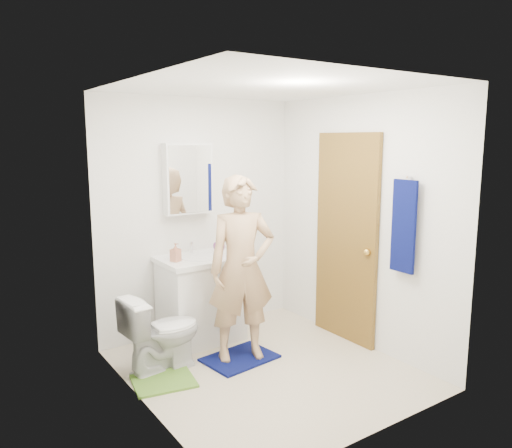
{
  "coord_description": "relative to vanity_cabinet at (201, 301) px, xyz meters",
  "views": [
    {
      "loc": [
        -2.38,
        -3.32,
        1.98
      ],
      "look_at": [
        0.06,
        0.25,
        1.25
      ],
      "focal_mm": 35.0,
      "sensor_mm": 36.0,
      "label": 1
    }
  ],
  "objects": [
    {
      "name": "countertop",
      "position": [
        0.0,
        0.0,
        0.43
      ],
      "size": [
        0.79,
        0.59,
        0.05
      ],
      "primitive_type": "cube",
      "color": "white",
      "rests_on": "vanity_cabinet"
    },
    {
      "name": "bath_mat",
      "position": [
        0.06,
        -0.61,
        -0.39
      ],
      "size": [
        0.68,
        0.52,
        0.02
      ],
      "primitive_type": "cube",
      "rotation": [
        0.0,
        0.0,
        0.12
      ],
      "color": "#080F51",
      "rests_on": "floor"
    },
    {
      "name": "faucet",
      "position": [
        0.0,
        0.18,
        0.51
      ],
      "size": [
        0.03,
        0.03,
        0.12
      ],
      "primitive_type": "cylinder",
      "color": "silver",
      "rests_on": "countertop"
    },
    {
      "name": "wall_left",
      "position": [
        -0.96,
        -0.91,
        0.8
      ],
      "size": [
        0.02,
        2.4,
        2.4
      ],
      "primitive_type": "cube",
      "color": "white",
      "rests_on": "ground"
    },
    {
      "name": "vanity_cabinet",
      "position": [
        0.0,
        0.0,
        0.0
      ],
      "size": [
        0.75,
        0.55,
        0.8
      ],
      "primitive_type": "cube",
      "color": "white",
      "rests_on": "floor"
    },
    {
      "name": "medicine_cabinet",
      "position": [
        0.0,
        0.22,
        1.2
      ],
      "size": [
        0.5,
        0.12,
        0.7
      ],
      "primitive_type": "cube",
      "color": "white",
      "rests_on": "wall_back"
    },
    {
      "name": "toilet",
      "position": [
        -0.6,
        -0.41,
        -0.06
      ],
      "size": [
        0.71,
        0.44,
        0.69
      ],
      "primitive_type": "imported",
      "rotation": [
        0.0,
        0.0,
        1.66
      ],
      "color": "white",
      "rests_on": "floor"
    },
    {
      "name": "toothbrush_cup",
      "position": [
        0.26,
        0.08,
        0.5
      ],
      "size": [
        0.14,
        0.14,
        0.09
      ],
      "primitive_type": "imported",
      "rotation": [
        0.0,
        0.0,
        0.23
      ],
      "color": "#873D85",
      "rests_on": "countertop"
    },
    {
      "name": "wall_front",
      "position": [
        0.15,
        -2.12,
        0.8
      ],
      "size": [
        2.2,
        0.02,
        2.4
      ],
      "primitive_type": "cube",
      "color": "white",
      "rests_on": "ground"
    },
    {
      "name": "floor",
      "position": [
        0.15,
        -0.91,
        -0.41
      ],
      "size": [
        2.2,
        2.4,
        0.02
      ],
      "primitive_type": "cube",
      "color": "beige",
      "rests_on": "ground"
    },
    {
      "name": "ceiling",
      "position": [
        0.15,
        -0.91,
        2.01
      ],
      "size": [
        2.2,
        2.4,
        0.02
      ],
      "primitive_type": "cube",
      "color": "white",
      "rests_on": "ground"
    },
    {
      "name": "green_rug",
      "position": [
        -0.69,
        -0.63,
        -0.39
      ],
      "size": [
        0.56,
        0.5,
        0.02
      ],
      "primitive_type": "cube",
      "rotation": [
        0.0,
        0.0,
        -0.19
      ],
      "color": "#649933",
      "rests_on": "floor"
    },
    {
      "name": "towel",
      "position": [
        1.18,
        -1.48,
        0.85
      ],
      "size": [
        0.03,
        0.24,
        0.8
      ],
      "primitive_type": "cube",
      "color": "#080F51",
      "rests_on": "wall_right"
    },
    {
      "name": "mirror_panel",
      "position": [
        0.0,
        0.16,
        1.2
      ],
      "size": [
        0.46,
        0.01,
        0.66
      ],
      "primitive_type": "cube",
      "color": "white",
      "rests_on": "wall_back"
    },
    {
      "name": "sink_basin",
      "position": [
        0.0,
        0.0,
        0.44
      ],
      "size": [
        0.4,
        0.4,
        0.03
      ],
      "primitive_type": "cylinder",
      "color": "white",
      "rests_on": "countertop"
    },
    {
      "name": "man",
      "position": [
        0.09,
        -0.61,
        0.45
      ],
      "size": [
        0.69,
        0.56,
        1.66
      ],
      "primitive_type": "imported",
      "rotation": [
        0.0,
        0.0,
        -0.3
      ],
      "color": "tan",
      "rests_on": "bath_mat"
    },
    {
      "name": "soap_dispenser",
      "position": [
        -0.28,
        -0.04,
        0.54
      ],
      "size": [
        0.1,
        0.11,
        0.18
      ],
      "primitive_type": "imported",
      "rotation": [
        0.0,
        0.0,
        0.39
      ],
      "color": "#BC7457",
      "rests_on": "countertop"
    },
    {
      "name": "wall_right",
      "position": [
        1.26,
        -0.91,
        0.8
      ],
      "size": [
        0.02,
        2.4,
        2.4
      ],
      "primitive_type": "cube",
      "color": "white",
      "rests_on": "ground"
    },
    {
      "name": "door",
      "position": [
        1.22,
        -0.76,
        0.62
      ],
      "size": [
        0.05,
        0.8,
        2.05
      ],
      "primitive_type": "cube",
      "color": "olive",
      "rests_on": "ground"
    },
    {
      "name": "towel_hook",
      "position": [
        1.22,
        -1.48,
        1.27
      ],
      "size": [
        0.06,
        0.02,
        0.02
      ],
      "primitive_type": "cylinder",
      "rotation": [
        0.0,
        1.57,
        0.0
      ],
      "color": "silver",
      "rests_on": "wall_right"
    },
    {
      "name": "wall_back",
      "position": [
        0.15,
        0.3,
        0.8
      ],
      "size": [
        2.2,
        0.02,
        2.4
      ],
      "primitive_type": "cube",
      "color": "white",
      "rests_on": "ground"
    },
    {
      "name": "door_knob",
      "position": [
        1.18,
        -1.08,
        0.55
      ],
      "size": [
        0.07,
        0.07,
        0.07
      ],
      "primitive_type": "sphere",
      "color": "gold",
      "rests_on": "door"
    }
  ]
}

